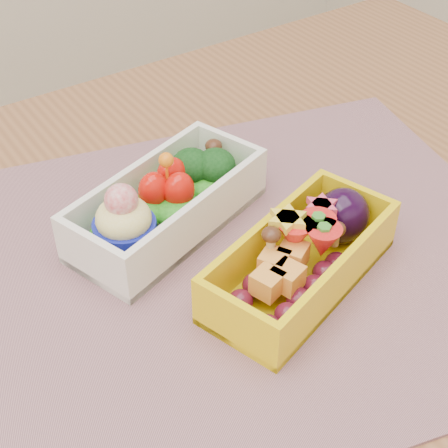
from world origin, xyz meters
TOP-DOWN VIEW (x-y plane):
  - table at (0.00, 0.00)m, footprint 1.20×0.80m
  - placemat at (0.05, 0.03)m, footprint 0.62×0.53m
  - bento_white at (0.04, 0.10)m, footprint 0.20×0.14m
  - bento_yellow at (0.09, -0.02)m, footprint 0.19×0.13m

SIDE VIEW (x-z plane):
  - table at x=0.00m, z-range 0.28..1.03m
  - placemat at x=0.05m, z-range 0.75..0.75m
  - bento_yellow at x=0.09m, z-range 0.75..0.81m
  - bento_white at x=0.04m, z-range 0.74..0.82m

